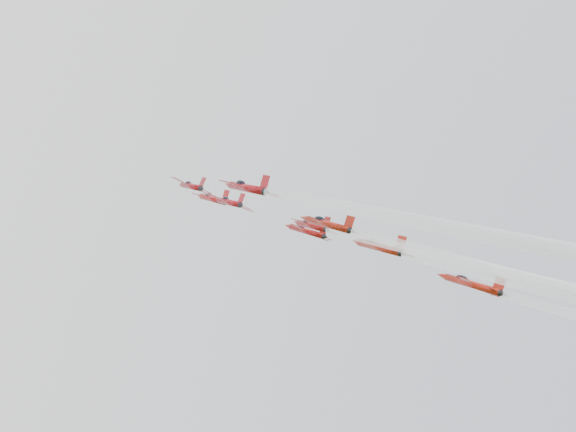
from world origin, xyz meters
TOP-DOWN VIEW (x-y plane):
  - jet_lead at (-1.95, 23.41)m, footprint 10.26×12.98m
  - jet_row2_left at (-12.67, 13.73)m, footprint 8.73×11.05m
  - jet_row2_center at (-3.39, 15.37)m, footprint 9.35×11.83m
  - jet_row2_right at (11.51, 10.71)m, footprint 9.43×11.93m
  - jet_center at (-0.00, -39.19)m, footprint 8.62×79.70m
  - jet_rear_farleft at (-23.19, -53.08)m, footprint 8.53×78.86m

SIDE VIEW (x-z plane):
  - jet_rear_farleft at x=-23.19m, z-range 104.26..154.87m
  - jet_center at x=0.00m, z-range 112.80..163.96m
  - jet_row2_right at x=11.51m, z-range 166.10..174.15m
  - jet_row2_left at x=-12.67m, z-range 168.31..175.76m
  - jet_row2_center at x=-3.39m, z-range 169.09..177.07m
  - jet_lead at x=-1.95m, z-range 173.81..182.57m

